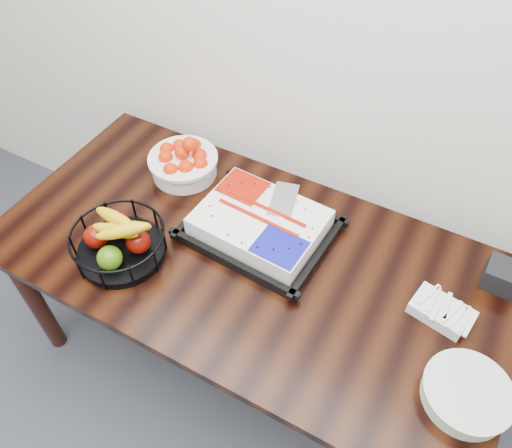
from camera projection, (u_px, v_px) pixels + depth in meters
The scene contains 7 objects.
table at pixel (247, 269), 1.81m from camera, with size 1.80×0.90×0.75m.
cake_tray at pixel (260, 225), 1.78m from camera, with size 0.52×0.42×0.10m.
tangerine_bowl at pixel (183, 159), 1.97m from camera, with size 0.28×0.28×0.17m.
fruit_basket at pixel (119, 241), 1.69m from camera, with size 0.32×0.32×0.17m.
plate_stack at pixel (466, 394), 1.38m from camera, with size 0.25×0.25×0.06m.
fork_bag at pixel (440, 310), 1.57m from camera, with size 0.19×0.14×0.05m.
napkin_box at pixel (504, 277), 1.63m from camera, with size 0.12×0.10×0.09m, color black.
Camera 1 is at (0.54, 1.07, 2.13)m, focal length 35.00 mm.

